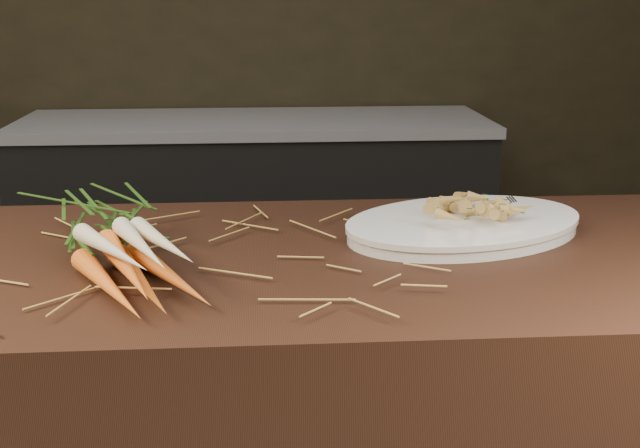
{
  "coord_description": "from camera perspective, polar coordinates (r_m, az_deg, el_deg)",
  "views": [
    {
      "loc": [
        0.33,
        -0.94,
        1.31
      ],
      "look_at": [
        0.42,
        0.27,
        0.96
      ],
      "focal_mm": 45.0,
      "sensor_mm": 36.0,
      "label": 1
    }
  ],
  "objects": [
    {
      "name": "back_counter",
      "position": [
        3.25,
        -4.53,
        0.16
      ],
      "size": [
        1.82,
        0.62,
        0.84
      ],
      "color": "black",
      "rests_on": "ground"
    },
    {
      "name": "straw_bedding",
      "position": [
        1.35,
        -18.16,
        -2.05
      ],
      "size": [
        1.4,
        0.6,
        0.02
      ],
      "primitive_type": null,
      "color": "#AF8133",
      "rests_on": "main_counter"
    },
    {
      "name": "root_veg_bunch",
      "position": [
        1.29,
        -14.52,
        -0.81
      ],
      "size": [
        0.34,
        0.51,
        0.09
      ],
      "rotation": [
        0.0,
        0.0,
        0.41
      ],
      "color": "orange",
      "rests_on": "main_counter"
    },
    {
      "name": "serving_platter",
      "position": [
        1.44,
        10.22,
        -0.23
      ],
      "size": [
        0.52,
        0.44,
        0.02
      ],
      "primitive_type": null,
      "rotation": [
        0.0,
        0.0,
        0.39
      ],
      "color": "white",
      "rests_on": "main_counter"
    },
    {
      "name": "roasted_veg_heap",
      "position": [
        1.43,
        10.29,
        1.17
      ],
      "size": [
        0.26,
        0.23,
        0.05
      ],
      "primitive_type": null,
      "rotation": [
        0.0,
        0.0,
        0.39
      ],
      "color": "#AC8742",
      "rests_on": "serving_platter"
    },
    {
      "name": "serving_fork",
      "position": [
        1.52,
        15.48,
        0.84
      ],
      "size": [
        0.03,
        0.17,
        0.0
      ],
      "primitive_type": "cube",
      "rotation": [
        0.0,
        0.0,
        -0.07
      ],
      "color": "silver",
      "rests_on": "serving_platter"
    }
  ]
}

